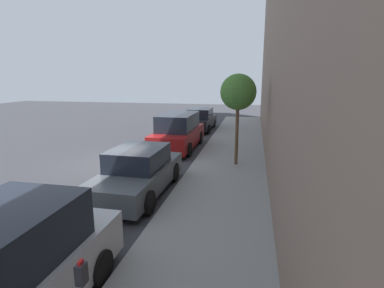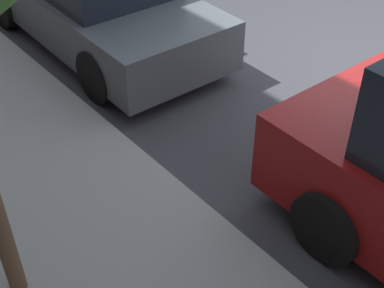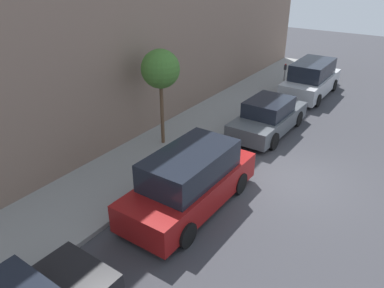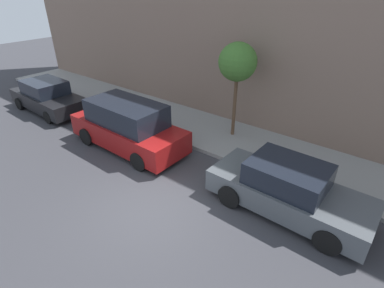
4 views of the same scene
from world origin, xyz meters
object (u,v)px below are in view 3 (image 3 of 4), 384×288
Objects in this scene: parked_minivan_third at (190,181)px; street_tree at (160,70)px; parked_minivan_nearest at (311,79)px; parking_meter_near at (285,73)px; parked_sedan_second at (268,117)px.

street_tree reaches higher than parked_minivan_third.
parked_minivan_nearest is 1.53m from parking_meter_near.
parked_minivan_nearest is 3.50× the size of parking_meter_near.
parking_meter_near is at bearing 1.20° from parked_minivan_nearest.
parking_meter_near is (1.52, 0.03, 0.09)m from parked_minivan_nearest.
parked_sedan_second is 0.92× the size of parked_minivan_third.
parked_minivan_third is 1.30× the size of street_tree.
parked_sedan_second is (-0.07, 5.89, -0.20)m from parked_minivan_nearest.
parked_minivan_nearest is 10.17m from street_tree.
street_tree reaches higher than parked_minivan_nearest.
parking_meter_near is 0.37× the size of street_tree.
parking_meter_near is 9.79m from street_tree.
parked_sedan_second is at bearing -87.70° from parked_minivan_third.
parking_meter_near is at bearing -81.43° from parked_minivan_third.
parked_sedan_second is 6.40m from parked_minivan_third.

